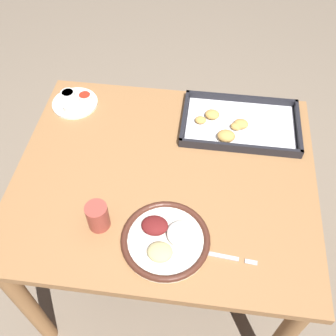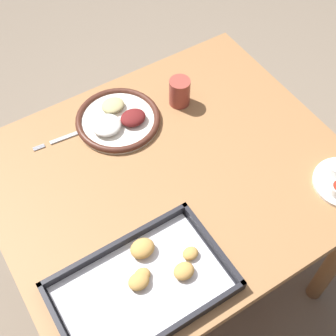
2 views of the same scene
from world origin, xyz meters
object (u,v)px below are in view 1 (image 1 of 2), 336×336
at_px(fork, 218,255).
at_px(drinking_cup, 98,216).
at_px(baking_tray, 237,124).
at_px(dinner_plate, 166,239).
at_px(saucer_plate, 75,101).

distance_m(fork, drinking_cup, 0.37).
xyz_separation_m(baking_tray, drinking_cup, (-0.40, -0.47, 0.03)).
distance_m(dinner_plate, baking_tray, 0.53).
relative_size(dinner_plate, baking_tray, 0.62).
bearing_deg(baking_tray, fork, -94.57).
bearing_deg(saucer_plate, fork, -44.32).
distance_m(baking_tray, drinking_cup, 0.62).
xyz_separation_m(saucer_plate, drinking_cup, (0.22, -0.51, 0.03)).
bearing_deg(dinner_plate, baking_tray, 68.45).
height_order(fork, saucer_plate, saucer_plate).
relative_size(baking_tray, drinking_cup, 4.61).
bearing_deg(fork, drinking_cup, 175.95).
xyz_separation_m(saucer_plate, baking_tray, (0.62, -0.04, -0.00)).
relative_size(dinner_plate, saucer_plate, 1.51).
relative_size(fork, saucer_plate, 1.15).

